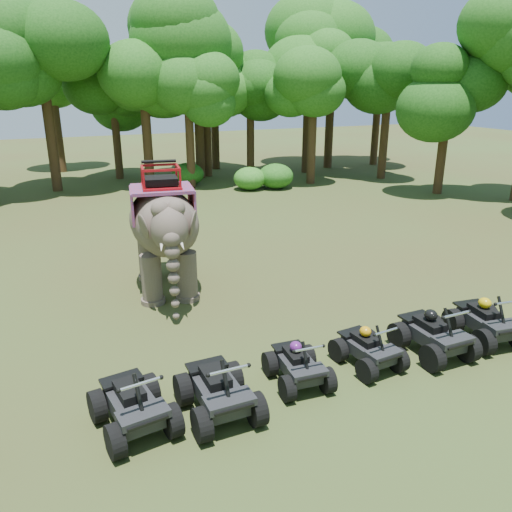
{
  "coord_description": "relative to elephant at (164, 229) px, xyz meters",
  "views": [
    {
      "loc": [
        -4.95,
        -10.24,
        6.25
      ],
      "look_at": [
        0.0,
        1.2,
        1.9
      ],
      "focal_mm": 35.0,
      "sensor_mm": 36.0,
      "label": 1
    }
  ],
  "objects": [
    {
      "name": "tree_2",
      "position": [
        10.42,
        17.94,
        1.79
      ],
      "size": [
        5.3,
        5.3,
        7.57
      ],
      "primitive_type": null,
      "color": "#195114",
      "rests_on": "ground"
    },
    {
      "name": "atv_3",
      "position": [
        3.15,
        -6.37,
        -1.41
      ],
      "size": [
        1.28,
        1.66,
        1.16
      ],
      "primitive_type": null,
      "rotation": [
        0.0,
        0.0,
        0.09
      ],
      "color": "black",
      "rests_on": "ground"
    },
    {
      "name": "atv_4",
      "position": [
        4.91,
        -6.54,
        -1.32
      ],
      "size": [
        1.35,
        1.84,
        1.35
      ],
      "primitive_type": null,
      "rotation": [
        0.0,
        0.0,
        0.01
      ],
      "color": "black",
      "rests_on": "ground"
    },
    {
      "name": "atv_0",
      "position": [
        -2.24,
        -6.45,
        -1.32
      ],
      "size": [
        1.57,
        1.98,
        1.34
      ],
      "primitive_type": null,
      "rotation": [
        0.0,
        0.0,
        0.15
      ],
      "color": "black",
      "rests_on": "ground"
    },
    {
      "name": "tree_36",
      "position": [
        14.61,
        17.49,
        2.9
      ],
      "size": [
        6.86,
        6.86,
        9.8
      ],
      "primitive_type": null,
      "color": "#195114",
      "rests_on": "ground"
    },
    {
      "name": "tree_34",
      "position": [
        3.07,
        16.95,
        2.67
      ],
      "size": [
        6.53,
        6.53,
        9.32
      ],
      "primitive_type": null,
      "color": "#195114",
      "rests_on": "ground"
    },
    {
      "name": "tree_0",
      "position": [
        1.69,
        20.3,
        1.43
      ],
      "size": [
        4.8,
        4.8,
        6.86
      ],
      "primitive_type": null,
      "color": "#195114",
      "rests_on": "ground"
    },
    {
      "name": "tree_3",
      "position": [
        12.84,
        13.61,
        2.0
      ],
      "size": [
        5.59,
        5.59,
        7.99
      ],
      "primitive_type": null,
      "color": "#195114",
      "rests_on": "ground"
    },
    {
      "name": "elephant",
      "position": [
        0.0,
        0.0,
        0.0
      ],
      "size": [
        2.79,
        5.01,
        3.99
      ],
      "primitive_type": null,
      "rotation": [
        0.0,
        0.0,
        -0.15
      ],
      "color": "#4C4037",
      "rests_on": "ground"
    },
    {
      "name": "tree_5",
      "position": [
        18.24,
        7.9,
        1.72
      ],
      "size": [
        5.2,
        5.2,
        7.42
      ],
      "primitive_type": null,
      "color": "#195114",
      "rests_on": "ground"
    },
    {
      "name": "tree_32",
      "position": [
        17.23,
        18.73,
        3.36
      ],
      "size": [
        7.49,
        7.49,
        10.71
      ],
      "primitive_type": null,
      "color": "#195114",
      "rests_on": "ground"
    },
    {
      "name": "tree_37",
      "position": [
        9.09,
        21.57,
        2.65
      ],
      "size": [
        6.5,
        6.5,
        9.29
      ],
      "primitive_type": null,
      "color": "#195114",
      "rests_on": "ground"
    },
    {
      "name": "tree_30",
      "position": [
        -2.44,
        17.66,
        2.75
      ],
      "size": [
        6.64,
        6.64,
        9.48
      ],
      "primitive_type": null,
      "color": "#195114",
      "rests_on": "ground"
    },
    {
      "name": "tree_41",
      "position": [
        6.9,
        18.45,
        3.28
      ],
      "size": [
        7.38,
        7.38,
        10.55
      ],
      "primitive_type": null,
      "color": "#195114",
      "rests_on": "ground"
    },
    {
      "name": "atv_2",
      "position": [
        1.32,
        -6.35,
        -1.42
      ],
      "size": [
        1.25,
        1.64,
        1.16
      ],
      "primitive_type": null,
      "rotation": [
        0.0,
        0.0,
        -0.07
      ],
      "color": "black",
      "rests_on": "ground"
    },
    {
      "name": "atv_5",
      "position": [
        6.64,
        -6.53,
        -1.32
      ],
      "size": [
        1.55,
        1.97,
        1.35
      ],
      "primitive_type": null,
      "rotation": [
        0.0,
        0.0,
        -0.13
      ],
      "color": "black",
      "rests_on": "ground"
    },
    {
      "name": "tree_1",
      "position": [
        5.34,
        15.37,
        1.58
      ],
      "size": [
        5.01,
        5.01,
        7.15
      ],
      "primitive_type": null,
      "color": "#195114",
      "rests_on": "ground"
    },
    {
      "name": "tree_38",
      "position": [
        7.58,
        18.85,
        2.31
      ],
      "size": [
        6.03,
        6.03,
        8.61
      ],
      "primitive_type": null,
      "color": "#195114",
      "rests_on": "ground"
    },
    {
      "name": "tree_4",
      "position": [
        18.17,
        13.25,
        2.22
      ],
      "size": [
        5.91,
        5.91,
        8.44
      ],
      "primitive_type": null,
      "color": "#195114",
      "rests_on": "ground"
    },
    {
      "name": "tree_31",
      "position": [
        1.86,
        21.38,
        1.58
      ],
      "size": [
        5.0,
        5.0,
        7.14
      ],
      "primitive_type": null,
      "color": "#195114",
      "rests_on": "ground"
    },
    {
      "name": "tree_33",
      "position": [
        21.35,
        18.54,
        2.48
      ],
      "size": [
        6.26,
        6.26,
        8.95
      ],
      "primitive_type": null,
      "color": "#195114",
      "rests_on": "ground"
    },
    {
      "name": "atv_1",
      "position": [
        -0.62,
        -6.68,
        -1.3
      ],
      "size": [
        1.39,
        1.88,
        1.38
      ],
      "primitive_type": null,
      "rotation": [
        0.0,
        0.0,
        0.02
      ],
      "color": "black",
      "rests_on": "ground"
    },
    {
      "name": "ground",
      "position": [
        1.69,
        -4.42,
        -1.99
      ],
      "size": [
        110.0,
        110.0,
        0.0
      ],
      "primitive_type": "plane",
      "color": "#47381E",
      "rests_on": "ground"
    },
    {
      "name": "tree_35",
      "position": [
        -1.75,
        24.77,
        2.74
      ],
      "size": [
        6.63,
        6.63,
        9.47
      ],
      "primitive_type": null,
      "color": "#195114",
      "rests_on": "ground"
    }
  ]
}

